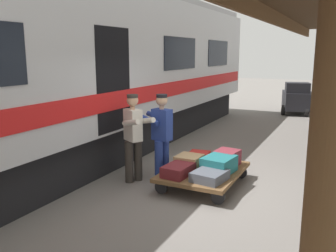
% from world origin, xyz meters
% --- Properties ---
extents(ground_plane, '(60.00, 60.00, 0.00)m').
position_xyz_m(ground_plane, '(0.00, 0.00, 0.00)').
color(ground_plane, slate).
extents(train_car, '(3.02, 17.75, 4.00)m').
position_xyz_m(train_car, '(3.56, 0.00, 2.06)').
color(train_car, '#B7BABF').
rests_on(train_car, ground_plane).
extents(luggage_cart, '(1.32, 1.79, 0.31)m').
position_xyz_m(luggage_cart, '(0.29, -0.28, 0.26)').
color(luggage_cart, brown).
rests_on(luggage_cart, ground_plane).
extents(suitcase_maroon_trunk, '(0.46, 0.66, 0.20)m').
position_xyz_m(suitcase_maroon_trunk, '(0.58, 0.21, 0.41)').
color(suitcase_maroon_trunk, maroon).
rests_on(suitcase_maroon_trunk, luggage_cart).
extents(suitcase_tan_vintage, '(0.47, 0.47, 0.24)m').
position_xyz_m(suitcase_tan_vintage, '(0.58, -0.28, 0.43)').
color(suitcase_tan_vintage, tan).
rests_on(suitcase_tan_vintage, luggage_cart).
extents(suitcase_slate_roller, '(0.58, 0.65, 0.17)m').
position_xyz_m(suitcase_slate_roller, '(-0.01, 0.21, 0.39)').
color(suitcase_slate_roller, '#4C515B').
rests_on(suitcase_slate_roller, luggage_cart).
extents(suitcase_red_plastic, '(0.46, 0.51, 0.18)m').
position_xyz_m(suitcase_red_plastic, '(0.58, -0.78, 0.40)').
color(suitcase_red_plastic, '#AD231E').
rests_on(suitcase_red_plastic, luggage_cart).
extents(suitcase_teal_softside, '(0.57, 0.67, 0.29)m').
position_xyz_m(suitcase_teal_softside, '(-0.01, -0.28, 0.46)').
color(suitcase_teal_softside, '#1E666B').
rests_on(suitcase_teal_softside, luggage_cart).
extents(suitcase_burgundy_valise, '(0.47, 0.50, 0.29)m').
position_xyz_m(suitcase_burgundy_valise, '(-0.01, -0.78, 0.46)').
color(suitcase_burgundy_valise, maroon).
rests_on(suitcase_burgundy_valise, luggage_cart).
extents(porter_in_overalls, '(0.71, 0.50, 1.70)m').
position_xyz_m(porter_in_overalls, '(1.14, -0.19, 0.93)').
color(porter_in_overalls, navy).
rests_on(porter_in_overalls, ground_plane).
extents(porter_by_door, '(0.74, 0.62, 1.70)m').
position_xyz_m(porter_by_door, '(1.57, 0.10, 0.93)').
color(porter_by_door, '#332D28').
rests_on(porter_by_door, ground_plane).
extents(baggage_tug, '(1.48, 1.92, 1.30)m').
position_xyz_m(baggage_tug, '(-0.21, -9.69, 0.63)').
color(baggage_tug, black).
rests_on(baggage_tug, ground_plane).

